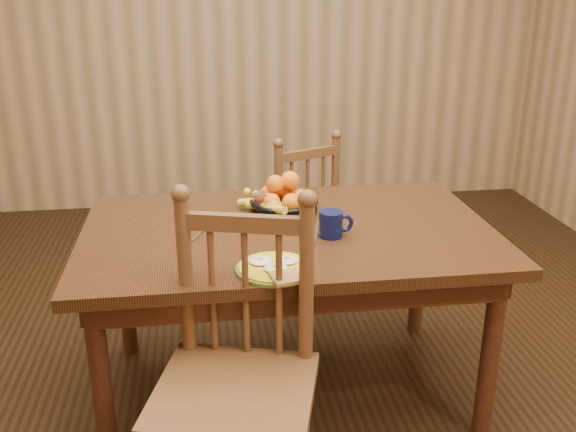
{
  "coord_description": "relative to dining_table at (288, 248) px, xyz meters",
  "views": [
    {
      "loc": [
        -0.32,
        -2.32,
        1.68
      ],
      "look_at": [
        0.0,
        0.0,
        0.8
      ],
      "focal_mm": 40.0,
      "sensor_mm": 36.0,
      "label": 1
    }
  ],
  "objects": [
    {
      "name": "room",
      "position": [
        0.0,
        0.0,
        0.68
      ],
      "size": [
        4.52,
        5.02,
        2.72
      ],
      "color": "black",
      "rests_on": "ground"
    },
    {
      "name": "dining_table",
      "position": [
        0.0,
        0.0,
        0.0
      ],
      "size": [
        1.6,
        1.0,
        0.75
      ],
      "color": "black",
      "rests_on": "ground"
    },
    {
      "name": "chair_far",
      "position": [
        0.15,
        0.87,
        -0.22
      ],
      "size": [
        0.54,
        0.53,
        0.92
      ],
      "rotation": [
        0.0,
        0.0,
        3.55
      ],
      "color": "#553419",
      "rests_on": "ground"
    },
    {
      "name": "chair_near",
      "position": [
        -0.25,
        -0.64,
        -0.15
      ],
      "size": [
        0.58,
        0.57,
        1.05
      ],
      "rotation": [
        0.0,
        0.0,
        -0.27
      ],
      "color": "#553419",
      "rests_on": "ground"
    },
    {
      "name": "breakfast_plate",
      "position": [
        -0.1,
        -0.39,
        0.1
      ],
      "size": [
        0.26,
        0.3,
        0.04
      ],
      "color": "#59601E",
      "rests_on": "dining_table"
    },
    {
      "name": "fork",
      "position": [
        0.09,
        -0.08,
        0.09
      ],
      "size": [
        0.05,
        0.18,
        0.0
      ],
      "rotation": [
        0.0,
        0.0,
        -0.24
      ],
      "color": "silver",
      "rests_on": "dining_table"
    },
    {
      "name": "spoon",
      "position": [
        -0.36,
        0.02,
        0.09
      ],
      "size": [
        0.06,
        0.15,
        0.01
      ],
      "rotation": [
        0.0,
        0.0,
        -0.39
      ],
      "color": "silver",
      "rests_on": "dining_table"
    },
    {
      "name": "coffee_mug",
      "position": [
        0.15,
        -0.11,
        0.14
      ],
      "size": [
        0.13,
        0.09,
        0.1
      ],
      "color": "black",
      "rests_on": "dining_table"
    },
    {
      "name": "juice_glass",
      "position": [
        -0.09,
        0.17,
        0.13
      ],
      "size": [
        0.06,
        0.06,
        0.09
      ],
      "color": "silver",
      "rests_on": "dining_table"
    },
    {
      "name": "fruit_bowl",
      "position": [
        0.0,
        0.19,
        0.14
      ],
      "size": [
        0.32,
        0.32,
        0.17
      ],
      "color": "black",
      "rests_on": "dining_table"
    }
  ]
}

